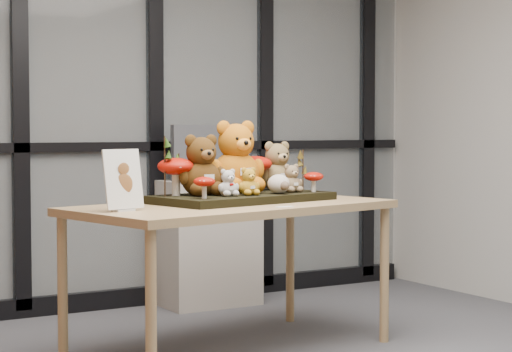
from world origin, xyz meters
TOP-DOWN VIEW (x-y plane):
  - room_shell at (0.00, 0.00)m, footprint 5.00×5.00m
  - glass_partition at (-0.00, 2.47)m, footprint 4.90×0.06m
  - display_table at (0.22, 1.02)m, footprint 1.80×1.16m
  - diorama_tray at (0.33, 1.11)m, footprint 1.04×0.67m
  - bear_pooh_yellow at (0.35, 1.20)m, footprint 0.38×0.36m
  - bear_brown_medium at (0.10, 1.13)m, footprint 0.31×0.29m
  - bear_tan_back at (0.67, 1.30)m, footprint 0.27×0.25m
  - bear_small_yellow at (0.31, 1.00)m, footprint 0.14×0.13m
  - bear_white_bow at (0.18, 0.99)m, footprint 0.14×0.13m
  - bear_beige_small at (0.62, 1.07)m, footprint 0.15×0.14m
  - plush_cream_hedgehog at (0.50, 1.01)m, footprint 0.10×0.10m
  - mushroom_back_left at (-0.02, 1.17)m, footprint 0.19×0.19m
  - mushroom_back_right at (0.51, 1.28)m, footprint 0.19×0.19m
  - mushroom_front_left at (0.01, 0.91)m, footprint 0.11×0.11m
  - mushroom_front_right at (0.74, 1.04)m, footprint 0.11×0.11m
  - sprig_green_far_left at (-0.10, 1.14)m, footprint 0.05×0.05m
  - sprig_green_mid_left at (0.02, 1.22)m, footprint 0.05×0.05m
  - sprig_dry_far_right at (0.69, 1.29)m, footprint 0.05×0.05m
  - sprig_dry_mid_right at (0.77, 1.18)m, footprint 0.05×0.05m
  - sprig_green_centre at (0.21, 1.27)m, footprint 0.05×0.05m
  - sign_holder at (-0.42, 0.90)m, footprint 0.21×0.10m
  - label_card at (0.34, 0.70)m, footprint 0.09×0.03m
  - cabinet at (0.74, 2.25)m, footprint 0.62×0.36m
  - monitor at (0.74, 2.27)m, footprint 0.51×0.05m

SIDE VIEW (x-z plane):
  - cabinet at x=0.74m, z-range 0.00..0.83m
  - display_table at x=0.22m, z-range 0.33..1.11m
  - label_card at x=0.34m, z-range 0.78..0.78m
  - diorama_tray at x=0.33m, z-range 0.78..0.82m
  - plush_cream_hedgehog at x=0.50m, z-range 0.82..0.94m
  - mushroom_front_right at x=0.74m, z-range 0.82..0.94m
  - mushroom_front_left at x=0.01m, z-range 0.82..0.94m
  - bear_white_bow at x=0.18m, z-range 0.82..0.98m
  - bear_small_yellow at x=0.31m, z-range 0.82..0.98m
  - bear_beige_small at x=0.62m, z-range 0.82..0.99m
  - sign_holder at x=-0.42m, z-range 0.77..1.06m
  - sprig_green_centre at x=0.21m, z-range 0.82..1.03m
  - mushroom_back_right at x=0.51m, z-range 0.82..1.04m
  - mushroom_back_left at x=-0.02m, z-range 0.82..1.04m
  - sprig_green_mid_left at x=0.02m, z-range 0.82..1.04m
  - sprig_dry_mid_right at x=0.77m, z-range 0.82..1.05m
  - sprig_dry_far_right at x=0.69m, z-range 0.82..1.09m
  - bear_tan_back at x=0.67m, z-range 0.82..1.12m
  - sprig_green_far_left at x=-0.10m, z-range 0.82..1.13m
  - bear_brown_medium at x=0.10m, z-range 0.82..1.17m
  - monitor at x=0.74m, z-range 0.83..1.19m
  - bear_pooh_yellow at x=0.35m, z-range 0.82..1.25m
  - glass_partition at x=0.00m, z-range 0.03..2.81m
  - room_shell at x=0.00m, z-range -0.82..4.18m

